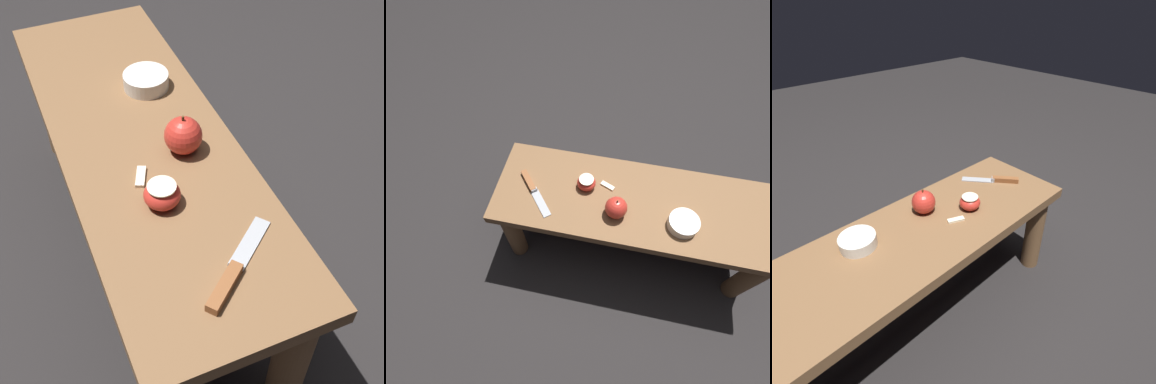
% 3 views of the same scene
% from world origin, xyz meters
% --- Properties ---
extents(ground_plane, '(8.00, 8.00, 0.00)m').
position_xyz_m(ground_plane, '(0.00, 0.00, 0.00)').
color(ground_plane, black).
extents(wooden_bench, '(1.16, 0.39, 0.42)m').
position_xyz_m(wooden_bench, '(0.00, 0.00, 0.33)').
color(wooden_bench, brown).
rests_on(wooden_bench, ground_plane).
extents(knife, '(0.17, 0.20, 0.02)m').
position_xyz_m(knife, '(-0.43, -0.02, 0.43)').
color(knife, '#9EA0A5').
rests_on(knife, wooden_bench).
extents(apple_whole, '(0.09, 0.09, 0.10)m').
position_xyz_m(apple_whole, '(-0.08, -0.07, 0.47)').
color(apple_whole, red).
rests_on(apple_whole, wooden_bench).
extents(apple_cut, '(0.08, 0.08, 0.05)m').
position_xyz_m(apple_cut, '(-0.22, 0.03, 0.45)').
color(apple_cut, red).
rests_on(apple_cut, wooden_bench).
extents(apple_slice_near_knife, '(0.06, 0.04, 0.01)m').
position_xyz_m(apple_slice_near_knife, '(-0.13, 0.05, 0.43)').
color(apple_slice_near_knife, beige).
rests_on(apple_slice_near_knife, wooden_bench).
extents(bowl, '(0.11, 0.11, 0.04)m').
position_xyz_m(bowl, '(0.17, -0.07, 0.44)').
color(bowl, silver).
rests_on(bowl, wooden_bench).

